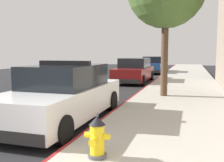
# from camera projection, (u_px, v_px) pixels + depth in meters

# --- Properties ---
(ground_plane) EXTENTS (29.82, 60.00, 0.20)m
(ground_plane) POSITION_uv_depth(u_px,v_px,m) (58.00, 93.00, 12.87)
(ground_plane) COLOR #232326
(sidewalk_pavement) EXTENTS (3.71, 60.00, 0.15)m
(sidewalk_pavement) POSITION_uv_depth(u_px,v_px,m) (182.00, 95.00, 11.10)
(sidewalk_pavement) COLOR #ADA89E
(sidewalk_pavement) RESTS_ON ground
(curb_painted_edge) EXTENTS (0.08, 60.00, 0.15)m
(curb_painted_edge) POSITION_uv_depth(u_px,v_px,m) (139.00, 93.00, 11.65)
(curb_painted_edge) COLOR maroon
(curb_painted_edge) RESTS_ON ground
(police_cruiser) EXTENTS (1.94, 4.84, 1.68)m
(police_cruiser) POSITION_uv_depth(u_px,v_px,m) (64.00, 95.00, 7.11)
(police_cruiser) COLOR white
(police_cruiser) RESTS_ON ground
(parked_car_silver_ahead) EXTENTS (1.94, 4.84, 1.56)m
(parked_car_silver_ahead) POSITION_uv_depth(u_px,v_px,m) (134.00, 71.00, 16.60)
(parked_car_silver_ahead) COLOR maroon
(parked_car_silver_ahead) RESTS_ON ground
(parked_car_dark_far) EXTENTS (1.94, 4.84, 1.56)m
(parked_car_dark_far) POSITION_uv_depth(u_px,v_px,m) (153.00, 65.00, 24.13)
(parked_car_dark_far) COLOR navy
(parked_car_dark_far) RESTS_ON ground
(fire_hydrant) EXTENTS (0.44, 0.40, 0.76)m
(fire_hydrant) POSITION_uv_depth(u_px,v_px,m) (97.00, 137.00, 4.28)
(fire_hydrant) COLOR #4C4C51
(fire_hydrant) RESTS_ON sidewalk_pavement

